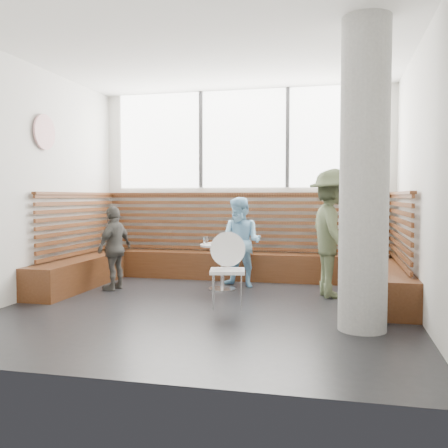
% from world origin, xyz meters
% --- Properties ---
extents(room, '(5.00, 5.00, 3.20)m').
position_xyz_m(room, '(0.00, 0.00, 1.60)').
color(room, silver).
rests_on(room, ground).
extents(booth, '(5.00, 2.50, 1.44)m').
position_xyz_m(booth, '(0.00, 1.77, 0.41)').
color(booth, '#432310').
rests_on(booth, ground).
extents(concrete_column, '(0.50, 0.50, 3.20)m').
position_xyz_m(concrete_column, '(1.85, -0.60, 1.60)').
color(concrete_column, gray).
rests_on(concrete_column, ground).
extents(wall_art, '(0.03, 0.50, 0.50)m').
position_xyz_m(wall_art, '(-2.46, 0.40, 2.30)').
color(wall_art, white).
rests_on(wall_art, room).
extents(cafe_table, '(0.66, 0.66, 0.68)m').
position_xyz_m(cafe_table, '(-0.09, 1.26, 0.49)').
color(cafe_table, silver).
rests_on(cafe_table, ground).
extents(cafe_chair, '(0.45, 0.44, 0.94)m').
position_xyz_m(cafe_chair, '(0.25, 0.19, 0.55)').
color(cafe_chair, white).
rests_on(cafe_chair, ground).
extents(adult_man, '(0.97, 1.29, 1.77)m').
position_xyz_m(adult_man, '(1.52, 1.11, 0.89)').
color(adult_man, '#485337').
rests_on(adult_man, ground).
extents(child_back, '(0.79, 0.69, 1.38)m').
position_xyz_m(child_back, '(0.14, 1.57, 0.69)').
color(child_back, '#84BEE5').
rests_on(child_back, ground).
extents(child_left, '(0.44, 0.78, 1.25)m').
position_xyz_m(child_left, '(-1.66, 0.93, 0.62)').
color(child_left, '#4C4A45').
rests_on(child_left, ground).
extents(plate_near, '(0.21, 0.21, 0.01)m').
position_xyz_m(plate_near, '(-0.22, 1.35, 0.69)').
color(plate_near, white).
rests_on(plate_near, cafe_table).
extents(plate_far, '(0.21, 0.21, 0.01)m').
position_xyz_m(plate_far, '(0.01, 1.40, 0.69)').
color(plate_far, white).
rests_on(plate_far, cafe_table).
extents(glass_left, '(0.07, 0.07, 0.12)m').
position_xyz_m(glass_left, '(-0.32, 1.18, 0.74)').
color(glass_left, white).
rests_on(glass_left, cafe_table).
extents(glass_mid, '(0.07, 0.07, 0.11)m').
position_xyz_m(glass_mid, '(-0.05, 1.26, 0.74)').
color(glass_mid, white).
rests_on(glass_mid, cafe_table).
extents(glass_right, '(0.07, 0.07, 0.11)m').
position_xyz_m(glass_right, '(0.12, 1.30, 0.74)').
color(glass_right, white).
rests_on(glass_right, cafe_table).
extents(menu_card, '(0.24, 0.18, 0.00)m').
position_xyz_m(menu_card, '(-0.03, 1.07, 0.68)').
color(menu_card, '#A5C64C').
rests_on(menu_card, cafe_table).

